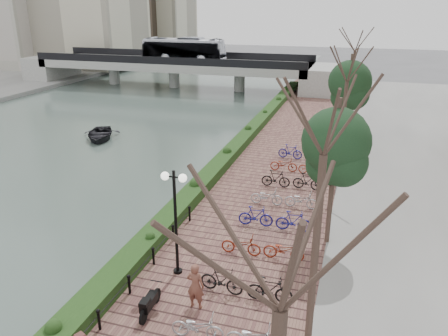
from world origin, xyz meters
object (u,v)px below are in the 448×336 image
at_px(lamppost, 175,200).
at_px(pedestrian, 195,286).
at_px(boat, 100,134).
at_px(motorcycle, 150,301).

relative_size(lamppost, pedestrian, 2.47).
bearing_deg(pedestrian, lamppost, -48.92).
height_order(pedestrian, boat, pedestrian).
relative_size(pedestrian, boat, 0.42).
bearing_deg(lamppost, boat, 130.36).
height_order(lamppost, boat, lamppost).
bearing_deg(boat, pedestrian, -74.02).
relative_size(motorcycle, boat, 0.34).
bearing_deg(motorcycle, boat, 123.59).
distance_m(lamppost, boat, 21.70).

